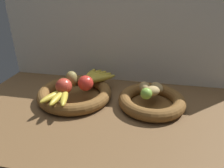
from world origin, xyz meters
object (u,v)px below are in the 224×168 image
Objects in this scene: banana_bunch_back at (95,77)px; potato_large at (152,91)px; apple_red_right at (86,83)px; pear_brown at (72,79)px; fruit_bowl_left at (75,94)px; banana_bunch_front at (59,96)px; lime_near at (146,94)px; fruit_bowl_right at (151,101)px; potato_oblong at (145,87)px; apple_red_front at (64,86)px; potato_back at (157,87)px.

banana_bunch_back is 2.74× the size of potato_large.
pear_brown is at bearing 161.81° from apple_red_right.
banana_bunch_front is (-2.75, -11.79, 4.64)cm from fruit_bowl_left.
fruit_bowl_right is at bearing 56.31° from lime_near.
fruit_bowl_left is 35.12cm from potato_oblong.
potato_oblong reaches higher than banana_bunch_front.
lime_near is at bearing 11.41° from banana_bunch_front.
banana_bunch_front is 39.15cm from lime_near.
banana_bunch_front is at bearing -163.98° from fruit_bowl_right.
banana_bunch_back is (9.93, 23.51, 0.12)cm from banana_bunch_front.
pear_brown is (-8.14, 2.67, 0.33)cm from apple_red_right.
pear_brown is (-1.78, 1.61, 7.24)cm from fruit_bowl_left.
pear_brown is 1.11× the size of potato_large.
banana_bunch_back is 32.53cm from lime_near.
fruit_bowl_right is 41.96cm from apple_red_front.
banana_bunch_front reaches higher than fruit_bowl_left.
pear_brown is 13.68cm from banana_bunch_front.
fruit_bowl_right is 7.26cm from potato_back.
banana_bunch_front is 3.21× the size of lime_near.
banana_bunch_back is at bearing 86.28° from apple_red_right.
banana_bunch_front reaches higher than fruit_bowl_right.
pear_brown is 1.56× the size of lime_near.
fruit_bowl_left is 7.63cm from pear_brown.
potato_large is (31.13, -11.73, 0.66)cm from banana_bunch_back.
apple_red_front reaches higher than potato_oblong.
potato_back is at bearing 14.43° from apple_red_front.
potato_back is (40.40, 4.59, 5.24)cm from fruit_bowl_left.
potato_oblong is (36.34, 1.31, -1.69)cm from pear_brown.
apple_red_right is 8.57cm from pear_brown.
apple_red_front is at bearing -95.48° from pear_brown.
fruit_bowl_left is 9.45cm from apple_red_right.
banana_bunch_front is 2.26× the size of potato_oblong.
fruit_bowl_left is 4.92× the size of apple_red_right.
banana_bunch_back is 33.27cm from potato_large.
banana_bunch_back is (9.74, 18.19, -2.22)cm from apple_red_front.
pear_brown reaches higher than apple_red_right.
apple_red_right is at bearing -171.95° from potato_oblong.
apple_red_front is 1.02× the size of potato_oblong.
apple_red_front is (-2.56, -6.46, 6.98)cm from fruit_bowl_left.
fruit_bowl_right is 32.71cm from apple_red_right.
apple_red_front is at bearing -111.58° from fruit_bowl_left.
potato_large reaches higher than potato_back.
pear_brown reaches higher than lime_near.
banana_bunch_back reaches higher than fruit_bowl_right.
apple_red_right is 14.25cm from banana_bunch_front.
potato_large is 5.04cm from potato_back.
fruit_bowl_left is at bearing 173.53° from lime_near.
pear_brown is 37.85cm from lime_near.
pear_brown reaches higher than potato_oblong.
pear_brown is at bearing 177.70° from fruit_bowl_right.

